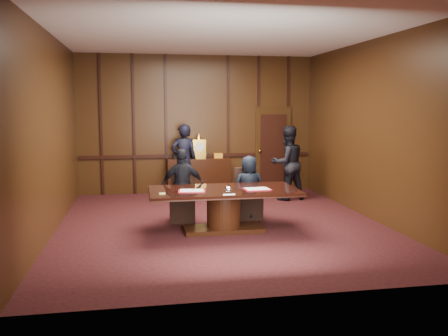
# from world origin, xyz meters

# --- Properties ---
(room) EXTENTS (7.00, 7.04, 3.50)m
(room) POSITION_xyz_m (0.07, 0.14, 1.72)
(room) COLOR black
(room) RESTS_ON ground
(sideboard) EXTENTS (1.60, 0.45, 1.54)m
(sideboard) POSITION_xyz_m (0.00, 3.26, 0.49)
(sideboard) COLOR black
(sideboard) RESTS_ON ground
(conference_table) EXTENTS (2.62, 1.32, 0.76)m
(conference_table) POSITION_xyz_m (-0.04, -0.50, 0.51)
(conference_table) COLOR black
(conference_table) RESTS_ON ground
(folder_left) EXTENTS (0.50, 0.38, 0.02)m
(folder_left) POSITION_xyz_m (-0.61, -0.61, 0.77)
(folder_left) COLOR #A80F20
(folder_left) RESTS_ON conference_table
(folder_right) EXTENTS (0.48, 0.36, 0.02)m
(folder_right) POSITION_xyz_m (0.54, -0.64, 0.77)
(folder_right) COLOR #A80F20
(folder_right) RESTS_ON conference_table
(inkstand) EXTENTS (0.20, 0.14, 0.12)m
(inkstand) POSITION_xyz_m (-0.04, -0.95, 0.81)
(inkstand) COLOR white
(inkstand) RESTS_ON conference_table
(notepad) EXTENTS (0.11, 0.08, 0.01)m
(notepad) POSITION_xyz_m (-1.13, -0.77, 0.77)
(notepad) COLOR #E5DB70
(notepad) RESTS_ON conference_table
(chair_left) EXTENTS (0.53, 0.53, 0.99)m
(chair_left) POSITION_xyz_m (-0.68, 0.38, 0.29)
(chair_left) COLOR black
(chair_left) RESTS_ON ground
(chair_right) EXTENTS (0.49, 0.49, 0.99)m
(chair_right) POSITION_xyz_m (0.61, 0.38, 0.29)
(chair_right) COLOR black
(chair_right) RESTS_ON ground
(signatory_left) EXTENTS (0.83, 0.35, 1.42)m
(signatory_left) POSITION_xyz_m (-0.69, 0.30, 0.71)
(signatory_left) COLOR black
(signatory_left) RESTS_ON ground
(signatory_right) EXTENTS (0.62, 0.41, 1.26)m
(signatory_right) POSITION_xyz_m (0.61, 0.30, 0.63)
(signatory_right) COLOR black
(signatory_right) RESTS_ON ground
(witness_left) EXTENTS (0.66, 0.44, 1.78)m
(witness_left) POSITION_xyz_m (-0.40, 3.10, 0.89)
(witness_left) COLOR black
(witness_left) RESTS_ON ground
(witness_right) EXTENTS (0.99, 0.85, 1.76)m
(witness_right) POSITION_xyz_m (1.96, 2.07, 0.88)
(witness_right) COLOR black
(witness_right) RESTS_ON ground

